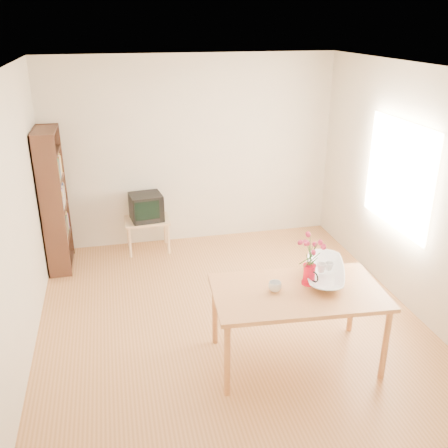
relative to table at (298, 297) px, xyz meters
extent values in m
plane|color=#AA6D3C|center=(-0.44, 0.78, -0.68)|extent=(4.50, 4.50, 0.00)
plane|color=white|center=(-0.44, 0.78, 1.92)|extent=(4.50, 4.50, 0.00)
plane|color=beige|center=(-0.44, 3.03, 0.62)|extent=(4.00, 0.00, 4.00)
plane|color=beige|center=(-0.44, -1.47, 0.62)|extent=(4.00, 0.00, 4.00)
plane|color=beige|center=(-2.44, 0.78, 0.62)|extent=(0.00, 4.50, 4.50)
plane|color=beige|center=(1.56, 0.78, 0.62)|extent=(0.00, 4.50, 4.50)
plane|color=white|center=(1.54, 1.08, 0.72)|extent=(0.00, 1.30, 1.30)
cube|color=#C07842|center=(0.00, 0.00, 0.05)|extent=(1.59, 0.98, 0.04)
cylinder|color=#C07842|center=(-0.73, -0.33, -0.32)|extent=(0.06, 0.06, 0.71)
cylinder|color=#C07842|center=(0.68, -0.43, -0.32)|extent=(0.06, 0.06, 0.71)
cylinder|color=#C07842|center=(-0.68, 0.43, -0.32)|extent=(0.06, 0.06, 0.71)
cylinder|color=#C07842|center=(0.73, 0.33, -0.32)|extent=(0.06, 0.06, 0.71)
cube|color=tan|center=(-1.14, 2.75, -0.23)|extent=(0.60, 0.45, 0.03)
cylinder|color=tan|center=(-1.40, 2.56, -0.46)|extent=(0.04, 0.04, 0.43)
cylinder|color=tan|center=(-0.88, 2.56, -0.46)|extent=(0.04, 0.04, 0.43)
cylinder|color=tan|center=(-1.40, 2.93, -0.46)|extent=(0.04, 0.04, 0.43)
cylinder|color=tan|center=(-0.88, 2.93, -0.46)|extent=(0.04, 0.04, 0.43)
cube|color=black|center=(-2.29, 2.19, 0.22)|extent=(0.28, 0.02, 1.80)
cube|color=black|center=(-2.29, 2.87, 0.22)|extent=(0.28, 0.03, 1.80)
cube|color=black|center=(-2.42, 2.53, 0.22)|extent=(0.02, 0.70, 1.80)
cube|color=black|center=(-2.29, 2.53, -0.64)|extent=(0.27, 0.65, 0.02)
cube|color=black|center=(-2.29, 2.53, -0.28)|extent=(0.27, 0.65, 0.02)
cube|color=black|center=(-2.29, 2.53, 0.10)|extent=(0.27, 0.65, 0.02)
cube|color=black|center=(-2.29, 2.53, 0.48)|extent=(0.27, 0.65, 0.02)
cube|color=black|center=(-2.29, 2.53, 0.84)|extent=(0.27, 0.65, 0.02)
cube|color=black|center=(-2.29, 2.53, 1.10)|extent=(0.27, 0.65, 0.02)
cylinder|color=red|center=(0.14, 0.09, 0.17)|extent=(0.11, 0.11, 0.18)
cylinder|color=red|center=(0.14, 0.09, 0.09)|extent=(0.13, 0.13, 0.02)
cylinder|color=red|center=(0.14, 0.09, 0.26)|extent=(0.12, 0.12, 0.01)
cone|color=red|center=(0.12, 0.05, 0.24)|extent=(0.06, 0.08, 0.06)
torus|color=black|center=(0.16, 0.16, 0.17)|extent=(0.05, 0.10, 0.10)
imported|color=white|center=(-0.21, 0.03, 0.12)|extent=(0.13, 0.13, 0.09)
imported|color=white|center=(0.34, 0.20, 0.33)|extent=(0.70, 0.70, 0.50)
imported|color=white|center=(0.30, 0.20, 0.28)|extent=(0.11, 0.11, 0.07)
imported|color=white|center=(0.39, 0.22, 0.28)|extent=(0.10, 0.10, 0.07)
cube|color=black|center=(-1.14, 2.75, -0.04)|extent=(0.46, 0.43, 0.36)
cube|color=black|center=(-1.14, 2.82, -0.02)|extent=(0.31, 0.24, 0.25)
cube|color=black|center=(-1.14, 2.55, -0.02)|extent=(0.32, 0.05, 0.25)
camera|label=1|loc=(-1.52, -3.66, 2.34)|focal=40.00mm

